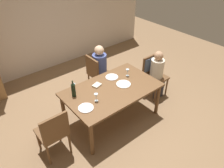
# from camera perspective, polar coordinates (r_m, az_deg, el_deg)

# --- Properties ---
(ground_plane) EXTENTS (10.00, 10.00, 0.00)m
(ground_plane) POSITION_cam_1_polar(r_m,az_deg,el_deg) (4.40, 0.00, -8.95)
(ground_plane) COLOR #846647
(rear_room_partition) EXTENTS (6.40, 0.12, 2.70)m
(rear_room_partition) POSITION_cam_1_polar(r_m,az_deg,el_deg) (5.81, -18.07, 16.25)
(rear_room_partition) COLOR beige
(rear_room_partition) RESTS_ON ground_plane
(dining_table) EXTENTS (1.74, 1.05, 0.73)m
(dining_table) POSITION_cam_1_polar(r_m,az_deg,el_deg) (3.98, 0.00, -2.10)
(dining_table) COLOR brown
(dining_table) RESTS_ON ground_plane
(chair_far_right) EXTENTS (0.44, 0.44, 0.92)m
(chair_far_right) POSITION_cam_1_polar(r_m,az_deg,el_deg) (4.80, -4.07, 3.16)
(chair_far_right) COLOR brown
(chair_far_right) RESTS_ON ground_plane
(chair_right_end) EXTENTS (0.44, 0.46, 0.92)m
(chair_right_end) POSITION_cam_1_polar(r_m,az_deg,el_deg) (4.83, 10.62, 3.70)
(chair_right_end) COLOR brown
(chair_right_end) RESTS_ON ground_plane
(chair_left_end) EXTENTS (0.44, 0.44, 0.92)m
(chair_left_end) POSITION_cam_1_polar(r_m,az_deg,el_deg) (3.54, -15.29, -12.07)
(chair_left_end) COLOR brown
(chair_left_end) RESTS_ON ground_plane
(person_woman_host) EXTENTS (0.36, 0.31, 1.15)m
(person_woman_host) POSITION_cam_1_polar(r_m,az_deg,el_deg) (4.79, -3.03, 4.91)
(person_woman_host) COLOR #33333D
(person_woman_host) RESTS_ON ground_plane
(person_man_bearded) EXTENTS (0.29, 0.33, 1.09)m
(person_man_bearded) POSITION_cam_1_polar(r_m,az_deg,el_deg) (4.73, 12.01, 3.37)
(person_man_bearded) COLOR #33333D
(person_man_bearded) RESTS_ON ground_plane
(wine_bottle_tall_green) EXTENTS (0.07, 0.07, 0.31)m
(wine_bottle_tall_green) POSITION_cam_1_polar(r_m,az_deg,el_deg) (3.73, -10.22, -1.40)
(wine_bottle_tall_green) COLOR black
(wine_bottle_tall_green) RESTS_ON dining_table
(wine_glass_near_left) EXTENTS (0.07, 0.07, 0.15)m
(wine_glass_near_left) POSITION_cam_1_polar(r_m,az_deg,el_deg) (3.59, -4.26, -3.15)
(wine_glass_near_left) COLOR silver
(wine_glass_near_left) RESTS_ON dining_table
(wine_glass_centre) EXTENTS (0.07, 0.07, 0.15)m
(wine_glass_centre) POSITION_cam_1_polar(r_m,az_deg,el_deg) (3.87, -10.14, -0.51)
(wine_glass_centre) COLOR silver
(wine_glass_centre) RESTS_ON dining_table
(wine_glass_near_right) EXTENTS (0.07, 0.07, 0.15)m
(wine_glass_near_right) POSITION_cam_1_polar(r_m,az_deg,el_deg) (4.24, 4.13, 3.43)
(wine_glass_near_right) COLOR silver
(wine_glass_near_right) RESTS_ON dining_table
(dinner_plate_host) EXTENTS (0.25, 0.25, 0.01)m
(dinner_plate_host) POSITION_cam_1_polar(r_m,az_deg,el_deg) (3.52, -6.95, -6.32)
(dinner_plate_host) COLOR white
(dinner_plate_host) RESTS_ON dining_table
(dinner_plate_guest_left) EXTENTS (0.25, 0.25, 0.01)m
(dinner_plate_guest_left) POSITION_cam_1_polar(r_m,az_deg,el_deg) (4.23, -0.04, 1.86)
(dinner_plate_guest_left) COLOR white
(dinner_plate_guest_left) RESTS_ON dining_table
(dinner_plate_guest_right) EXTENTS (0.27, 0.27, 0.01)m
(dinner_plate_guest_right) POSITION_cam_1_polar(r_m,az_deg,el_deg) (4.04, 3.08, -0.02)
(dinner_plate_guest_right) COLOR white
(dinner_plate_guest_right) RESTS_ON dining_table
(folded_napkin) EXTENTS (0.19, 0.16, 0.03)m
(folded_napkin) POSITION_cam_1_polar(r_m,az_deg,el_deg) (4.00, -4.05, -0.32)
(folded_napkin) COLOR beige
(folded_napkin) RESTS_ON dining_table
(handbag) EXTENTS (0.30, 0.19, 0.22)m
(handbag) POSITION_cam_1_polar(r_m,az_deg,el_deg) (4.13, -17.14, -12.50)
(handbag) COLOR brown
(handbag) RESTS_ON ground_plane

